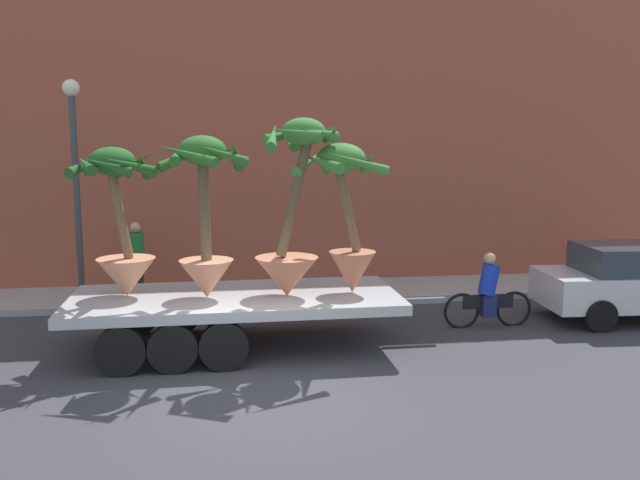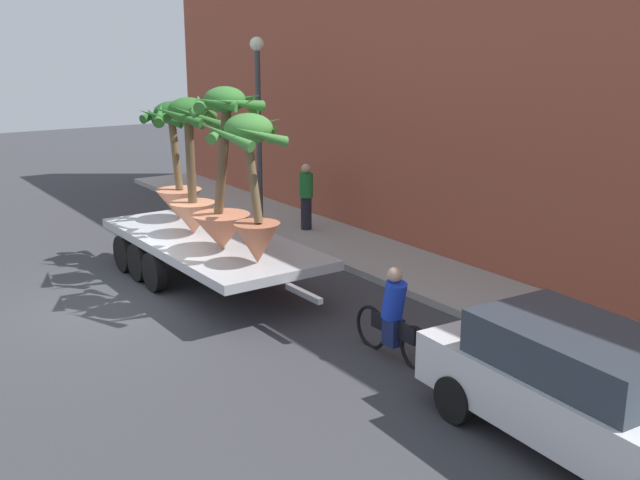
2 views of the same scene
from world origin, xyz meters
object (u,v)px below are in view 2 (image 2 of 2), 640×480
(potted_palm_extra, at_px, (191,166))
(pedestrian_near_gate, at_px, (306,195))
(flatbed_trailer, at_px, (206,245))
(potted_palm_middle, at_px, (176,164))
(street_lamp, at_px, (258,108))
(potted_palm_front, at_px, (223,185))
(parked_car, at_px, (586,391))
(potted_palm_rear, at_px, (252,183))
(cyclist, at_px, (394,318))

(potted_palm_extra, bearing_deg, pedestrian_near_gate, 113.42)
(flatbed_trailer, height_order, potted_palm_middle, potted_palm_middle)
(flatbed_trailer, bearing_deg, street_lamp, 134.75)
(potted_palm_front, xyz_separation_m, potted_palm_extra, (-1.51, 0.05, 0.14))
(parked_car, height_order, street_lamp, street_lamp)
(potted_palm_rear, xyz_separation_m, potted_palm_middle, (-3.95, 0.29, -0.21))
(potted_palm_extra, bearing_deg, flatbed_trailer, 29.05)
(potted_palm_middle, xyz_separation_m, street_lamp, (-1.34, 2.90, 1.00))
(flatbed_trailer, height_order, parked_car, parked_car)
(potted_palm_middle, height_order, pedestrian_near_gate, potted_palm_middle)
(flatbed_trailer, bearing_deg, potted_palm_middle, 173.94)
(flatbed_trailer, height_order, potted_palm_rear, potted_palm_rear)
(parked_car, bearing_deg, flatbed_trailer, -175.03)
(potted_palm_extra, distance_m, parked_car, 9.18)
(flatbed_trailer, distance_m, pedestrian_near_gate, 4.30)
(potted_palm_front, distance_m, parked_car, 7.68)
(potted_palm_front, relative_size, pedestrian_near_gate, 1.82)
(potted_palm_rear, bearing_deg, potted_palm_front, -175.07)
(parked_car, bearing_deg, cyclist, -178.65)
(pedestrian_near_gate, bearing_deg, potted_palm_rear, -43.09)
(flatbed_trailer, relative_size, potted_palm_rear, 2.54)
(potted_palm_middle, relative_size, pedestrian_near_gate, 1.53)
(flatbed_trailer, height_order, pedestrian_near_gate, pedestrian_near_gate)
(parked_car, bearing_deg, potted_palm_middle, -176.84)
(cyclist, bearing_deg, parked_car, 1.35)
(potted_palm_front, xyz_separation_m, pedestrian_near_gate, (-3.23, 4.00, -1.22))
(potted_palm_middle, bearing_deg, potted_palm_extra, -12.39)
(street_lamp, bearing_deg, cyclist, -16.13)
(potted_palm_middle, distance_m, potted_palm_front, 3.01)
(potted_palm_rear, bearing_deg, flatbed_trailer, 177.33)
(street_lamp, bearing_deg, parked_car, -11.14)
(potted_palm_front, bearing_deg, cyclist, 12.20)
(flatbed_trailer, distance_m, potted_palm_extra, 1.66)
(pedestrian_near_gate, bearing_deg, potted_palm_extra, -66.58)
(potted_palm_middle, bearing_deg, street_lamp, 114.72)
(potted_palm_rear, xyz_separation_m, potted_palm_extra, (-2.48, -0.04, -0.03))
(potted_palm_middle, xyz_separation_m, parked_car, (10.47, 0.58, -1.40))
(potted_palm_rear, bearing_deg, potted_palm_middle, 175.85)
(cyclist, distance_m, pedestrian_near_gate, 7.89)
(parked_car, relative_size, pedestrian_near_gate, 2.68)
(street_lamp, bearing_deg, potted_palm_extra, -48.98)
(flatbed_trailer, bearing_deg, potted_palm_front, -8.42)
(cyclist, distance_m, parked_car, 3.49)
(potted_palm_front, xyz_separation_m, cyclist, (4.00, 0.87, -1.60))
(potted_palm_rear, distance_m, potted_palm_extra, 2.48)
(flatbed_trailer, xyz_separation_m, parked_car, (8.75, 0.76, 0.06))
(potted_palm_front, xyz_separation_m, street_lamp, (-4.32, 3.27, 0.96))
(potted_palm_rear, relative_size, potted_palm_extra, 0.95)
(potted_palm_rear, relative_size, street_lamp, 0.56)
(parked_car, bearing_deg, pedestrian_near_gate, 164.08)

